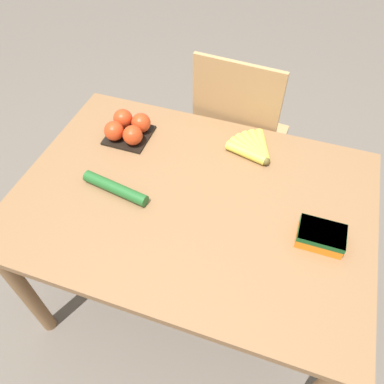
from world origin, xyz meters
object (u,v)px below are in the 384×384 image
at_px(tomato_pack, 128,128).
at_px(carrot_bag, 321,235).
at_px(chair, 238,140).
at_px(banana_bunch, 254,149).
at_px(cucumber_near, 115,188).

relative_size(tomato_pack, carrot_bag, 1.17).
bearing_deg(chair, banana_bunch, 115.79).
relative_size(chair, banana_bunch, 5.37).
xyz_separation_m(tomato_pack, cucumber_near, (0.09, -0.30, -0.02)).
height_order(chair, carrot_bag, chair).
relative_size(chair, cucumber_near, 3.78).
xyz_separation_m(banana_bunch, carrot_bag, (0.30, -0.34, 0.01)).
xyz_separation_m(chair, cucumber_near, (-0.31, -0.67, 0.25)).
relative_size(banana_bunch, cucumber_near, 0.70).
distance_m(banana_bunch, carrot_bag, 0.45).
xyz_separation_m(chair, carrot_bag, (0.42, -0.65, 0.26)).
bearing_deg(tomato_pack, carrot_bag, -18.35).
xyz_separation_m(chair, tomato_pack, (-0.39, -0.38, 0.27)).
xyz_separation_m(carrot_bag, cucumber_near, (-0.73, -0.03, -0.01)).
distance_m(tomato_pack, cucumber_near, 0.31).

